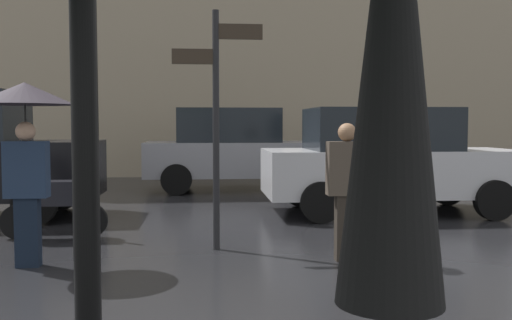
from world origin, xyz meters
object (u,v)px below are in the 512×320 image
Objects in this scene: folded_patio_umbrella_near at (392,88)px; parked_scooter at (50,197)px; parked_car_left at (387,160)px; parked_car_distant at (234,149)px; street_signpost at (216,105)px; pedestrian_with_bag at (348,183)px; pedestrian_with_umbrella at (25,118)px.

parked_scooter is (-2.55, 6.24, -1.06)m from folded_patio_umbrella_near.
folded_patio_umbrella_near is 8.43m from parked_car_left.
parked_car_distant is 1.47× the size of street_signpost.
parked_car_left is 1.02× the size of parked_car_distant.
folded_patio_umbrella_near is 5.38m from street_signpost.
street_signpost is (-1.44, 0.70, 0.88)m from pedestrian_with_bag.
folded_patio_umbrella_near is at bearing -87.20° from parked_scooter.
parked_car_distant reaches higher than parked_car_left.
folded_patio_umbrella_near is at bearing -86.15° from street_signpost.
pedestrian_with_bag reaches higher than parked_scooter.
pedestrian_with_umbrella is 1.28× the size of pedestrian_with_bag.
street_signpost is at bearing 93.85° from folded_patio_umbrella_near.
street_signpost is at bearing 73.80° from pedestrian_with_umbrella.
parked_scooter is at bearing 21.63° from parked_car_left.
parked_scooter is at bearing 112.21° from folded_patio_umbrella_near.
folded_patio_umbrella_near is at bearing 74.83° from parked_car_left.
street_signpost reaches higher than parked_car_distant.
pedestrian_with_umbrella is at bearing 36.27° from parked_car_left.
pedestrian_with_umbrella is 1.41× the size of parked_scooter.
folded_patio_umbrella_near reaches higher than pedestrian_with_umbrella.
pedestrian_with_bag is (1.08, 4.67, -0.74)m from folded_patio_umbrella_near.
parked_car_left reaches higher than parked_scooter.
parked_scooter is 0.32× the size of parked_car_left.
street_signpost is (-0.56, -6.40, 0.78)m from parked_car_distant.
pedestrian_with_umbrella is 6.02m from parked_car_left.
pedestrian_with_umbrella is (-2.39, 4.70, -0.03)m from folded_patio_umbrella_near.
pedestrian_with_bag is at bearing 55.13° from pedestrian_with_umbrella.
parked_car_left is 1.50× the size of street_signpost.
parked_car_distant is (2.58, 7.06, -0.62)m from pedestrian_with_umbrella.
folded_patio_umbrella_near is 5.27m from pedestrian_with_umbrella.
pedestrian_with_umbrella is 0.46× the size of parked_car_left.
street_signpost is (-0.36, 5.36, 0.13)m from folded_patio_umbrella_near.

